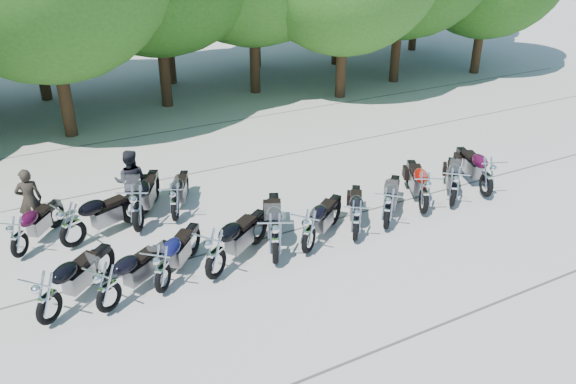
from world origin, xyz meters
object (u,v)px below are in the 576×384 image
motorcycle_14 (175,201)px  rider_1 (131,181)px  motorcycle_2 (162,268)px  motorcycle_7 (388,208)px  motorcycle_0 (47,297)px  motorcycle_9 (454,186)px  motorcycle_5 (309,231)px  motorcycle_13 (137,208)px  motorcycle_4 (275,237)px  motorcycle_8 (425,192)px  motorcycle_3 (215,253)px  motorcycle_12 (71,224)px  rider_0 (29,200)px  motorcycle_6 (356,220)px  motorcycle_11 (18,236)px  motorcycle_10 (488,176)px  motorcycle_1 (107,287)px

motorcycle_14 → rider_1: 1.39m
motorcycle_2 → motorcycle_7: size_ratio=0.98×
motorcycle_0 → motorcycle_7: motorcycle_0 is taller
motorcycle_9 → motorcycle_0: bearing=41.5°
motorcycle_5 → motorcycle_13: bearing=11.6°
motorcycle_4 → motorcycle_13: motorcycle_13 is taller
motorcycle_0 → motorcycle_2: bearing=-133.5°
motorcycle_9 → motorcycle_8: bearing=37.6°
motorcycle_2 → motorcycle_3: size_ratio=0.90×
motorcycle_5 → motorcycle_12: bearing=22.4°
motorcycle_4 → motorcycle_8: 4.46m
motorcycle_2 → motorcycle_7: motorcycle_7 is taller
rider_0 → motorcycle_0: bearing=91.5°
motorcycle_6 → motorcycle_14: 4.55m
motorcycle_0 → motorcycle_9: size_ratio=1.01×
motorcycle_4 → motorcycle_7: bearing=-152.8°
motorcycle_3 → motorcycle_7: bearing=-124.3°
motorcycle_5 → motorcycle_11: motorcycle_5 is taller
motorcycle_2 → rider_1: rider_1 is taller
motorcycle_7 → motorcycle_14: size_ratio=1.05×
motorcycle_13 → rider_0: size_ratio=1.55×
motorcycle_9 → motorcycle_12: bearing=25.5°
motorcycle_9 → rider_1: size_ratio=1.30×
motorcycle_6 → motorcycle_8: bearing=-138.4°
motorcycle_2 → rider_0: size_ratio=1.34×
motorcycle_9 → rider_1: rider_1 is taller
motorcycle_8 → motorcycle_10: motorcycle_10 is taller
motorcycle_0 → motorcycle_4: size_ratio=0.92×
motorcycle_12 → motorcycle_8: bearing=-128.9°
motorcycle_3 → rider_1: rider_1 is taller
motorcycle_9 → motorcycle_13: size_ratio=0.89×
motorcycle_9 → rider_1: bearing=14.1°
motorcycle_1 → motorcycle_9: size_ratio=0.98×
motorcycle_0 → motorcycle_12: bearing=-60.6°
motorcycle_3 → motorcycle_8: (5.83, 0.23, -0.02)m
motorcycle_1 → motorcycle_2: bearing=-116.2°
rider_1 → motorcycle_4: bearing=141.6°
motorcycle_13 → motorcycle_10: bearing=-168.8°
motorcycle_14 → rider_0: 3.48m
motorcycle_3 → motorcycle_9: (6.78, 0.17, -0.05)m
motorcycle_2 → motorcycle_10: size_ratio=0.91×
motorcycle_11 → rider_0: size_ratio=1.28×
motorcycle_9 → motorcycle_7: bearing=44.9°
motorcycle_4 → motorcycle_6: size_ratio=1.17×
motorcycle_11 → motorcycle_1: bearing=152.2°
motorcycle_6 → motorcycle_11: motorcycle_6 is taller
motorcycle_7 → motorcycle_12: motorcycle_12 is taller
motorcycle_11 → motorcycle_14: 3.63m
motorcycle_5 → motorcycle_6: 1.27m
motorcycle_3 → motorcycle_7: motorcycle_3 is taller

